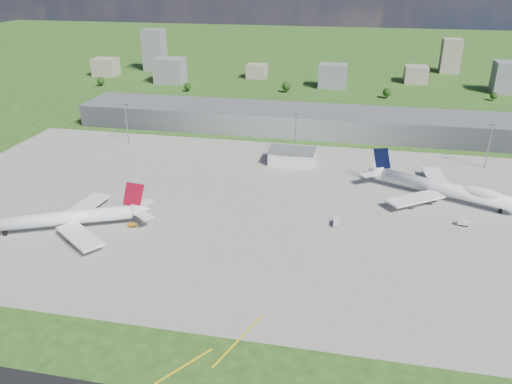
% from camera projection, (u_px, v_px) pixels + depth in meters
% --- Properties ---
extents(ground, '(1400.00, 1400.00, 0.00)m').
position_uv_depth(ground, '(287.00, 137.00, 340.58)').
color(ground, '#244816').
rests_on(ground, ground).
extents(apron, '(360.00, 190.00, 0.08)m').
position_uv_depth(apron, '(275.00, 207.00, 240.54)').
color(apron, gray).
rests_on(apron, ground).
extents(terminal, '(300.00, 42.00, 15.00)m').
position_uv_depth(terminal, '(291.00, 120.00, 350.88)').
color(terminal, gray).
rests_on(terminal, ground).
extents(ops_building, '(26.00, 16.00, 8.00)m').
position_uv_depth(ops_building, '(292.00, 157.00, 292.47)').
color(ops_building, silver).
rests_on(ops_building, ground).
extents(mast_west, '(3.50, 2.00, 25.90)m').
position_uv_depth(mast_west, '(126.00, 117.00, 320.44)').
color(mast_west, gray).
rests_on(mast_west, ground).
extents(mast_center, '(3.50, 2.00, 25.90)m').
position_uv_depth(mast_center, '(296.00, 127.00, 300.21)').
color(mast_center, gray).
rests_on(mast_center, ground).
extents(mast_east, '(3.50, 2.00, 25.90)m').
position_uv_depth(mast_east, '(490.00, 139.00, 279.98)').
color(mast_east, gray).
rests_on(mast_east, ground).
extents(airliner_red_twin, '(69.63, 52.48, 20.22)m').
position_uv_depth(airliner_red_twin, '(68.00, 218.00, 218.07)').
color(airliner_red_twin, white).
rests_on(airliner_red_twin, ground).
extents(airliner_blue_quad, '(74.43, 56.50, 20.57)m').
position_uv_depth(airliner_blue_quad, '(445.00, 189.00, 246.34)').
color(airliner_blue_quad, white).
rests_on(airliner_blue_quad, ground).
extents(tug_yellow, '(3.93, 3.30, 1.72)m').
position_uv_depth(tug_yellow, '(133.00, 225.00, 221.88)').
color(tug_yellow, '#BA650A').
rests_on(tug_yellow, ground).
extents(van_white_near, '(2.72, 5.75, 2.86)m').
position_uv_depth(van_white_near, '(336.00, 222.00, 222.96)').
color(van_white_near, silver).
rests_on(van_white_near, ground).
extents(van_white_far, '(5.23, 3.01, 2.55)m').
position_uv_depth(van_white_far, '(463.00, 223.00, 222.67)').
color(van_white_far, silver).
rests_on(van_white_far, ground).
extents(bldg_far_w, '(24.00, 20.00, 18.00)m').
position_uv_depth(bldg_far_w, '(106.00, 67.00, 529.07)').
color(bldg_far_w, gray).
rests_on(bldg_far_w, ground).
extents(bldg_w, '(28.00, 22.00, 24.00)m').
position_uv_depth(bldg_w, '(170.00, 70.00, 495.27)').
color(bldg_w, slate).
rests_on(bldg_w, ground).
extents(bldg_cw, '(20.00, 18.00, 14.00)m').
position_uv_depth(bldg_cw, '(257.00, 71.00, 518.32)').
color(bldg_cw, gray).
rests_on(bldg_cw, ground).
extents(bldg_c, '(26.00, 20.00, 22.00)m').
position_uv_depth(bldg_c, '(333.00, 76.00, 475.19)').
color(bldg_c, slate).
rests_on(bldg_c, ground).
extents(bldg_ce, '(22.00, 24.00, 16.00)m').
position_uv_depth(bldg_ce, '(416.00, 74.00, 497.41)').
color(bldg_ce, gray).
rests_on(bldg_ce, ground).
extents(bldg_e, '(30.00, 22.00, 28.00)m').
position_uv_depth(bldg_e, '(511.00, 78.00, 453.45)').
color(bldg_e, slate).
rests_on(bldg_e, ground).
extents(bldg_tall_w, '(22.00, 20.00, 44.00)m').
position_uv_depth(bldg_tall_w, '(155.00, 50.00, 552.07)').
color(bldg_tall_w, slate).
rests_on(bldg_tall_w, ground).
extents(bldg_tall_e, '(20.00, 18.00, 36.00)m').
position_uv_depth(bldg_tall_e, '(451.00, 56.00, 539.49)').
color(bldg_tall_e, gray).
rests_on(bldg_tall_e, ground).
extents(tree_far_w, '(7.20, 7.20, 8.80)m').
position_uv_depth(tree_far_w, '(101.00, 81.00, 482.34)').
color(tree_far_w, '#382314').
rests_on(tree_far_w, ground).
extents(tree_w, '(6.75, 6.75, 8.25)m').
position_uv_depth(tree_w, '(188.00, 86.00, 461.46)').
color(tree_w, '#382314').
rests_on(tree_w, ground).
extents(tree_c, '(8.10, 8.10, 9.90)m').
position_uv_depth(tree_c, '(286.00, 86.00, 457.89)').
color(tree_c, '#382314').
rests_on(tree_c, ground).
extents(tree_e, '(7.65, 7.65, 9.35)m').
position_uv_depth(tree_e, '(387.00, 92.00, 437.01)').
color(tree_e, '#382314').
rests_on(tree_e, ground).
extents(tree_far_e, '(6.30, 6.30, 7.70)m').
position_uv_depth(tree_far_e, '(494.00, 96.00, 429.79)').
color(tree_far_e, '#382314').
rests_on(tree_far_e, ground).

